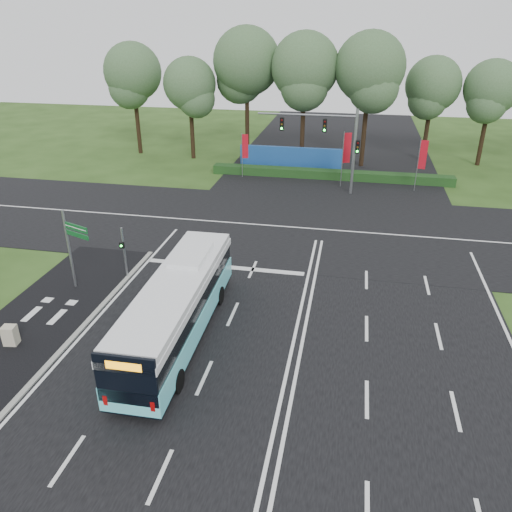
{
  "coord_description": "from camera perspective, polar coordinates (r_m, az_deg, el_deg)",
  "views": [
    {
      "loc": [
        1.99,
        -20.69,
        13.5
      ],
      "look_at": [
        -2.51,
        2.0,
        2.41
      ],
      "focal_mm": 35.0,
      "sensor_mm": 36.0,
      "label": 1
    }
  ],
  "objects": [
    {
      "name": "bike_path",
      "position": [
        26.54,
        -24.17,
        -7.42
      ],
      "size": [
        5.0,
        18.0,
        0.06
      ],
      "primitive_type": "cube",
      "color": "black",
      "rests_on": "ground"
    },
    {
      "name": "kerb_strip",
      "position": [
        25.29,
        -19.66,
        -8.19
      ],
      "size": [
        0.25,
        18.0,
        0.12
      ],
      "primitive_type": "cube",
      "color": "gray",
      "rests_on": "ground"
    },
    {
      "name": "road_main",
      "position": [
        24.77,
        4.83,
        -7.46
      ],
      "size": [
        20.0,
        120.0,
        0.04
      ],
      "primitive_type": "cube",
      "color": "black",
      "rests_on": "ground"
    },
    {
      "name": "banner_flag_right",
      "position": [
        44.5,
        18.4,
        10.6
      ],
      "size": [
        0.66,
        0.19,
        4.51
      ],
      "rotation": [
        0.0,
        0.0,
        -0.21
      ],
      "color": "gray",
      "rests_on": "ground"
    },
    {
      "name": "traffic_light_gantry",
      "position": [
        42.16,
        8.77,
        13.23
      ],
      "size": [
        8.41,
        0.28,
        7.0
      ],
      "color": "gray",
      "rests_on": "ground"
    },
    {
      "name": "ground",
      "position": [
        24.78,
        4.83,
        -7.49
      ],
      "size": [
        120.0,
        120.0,
        0.0
      ],
      "primitive_type": "plane",
      "color": "#2A4617",
      "rests_on": "ground"
    },
    {
      "name": "road_cross",
      "position": [
        35.41,
        7.15,
        3.04
      ],
      "size": [
        120.0,
        14.0,
        0.05
      ],
      "primitive_type": "cube",
      "color": "black",
      "rests_on": "ground"
    },
    {
      "name": "banner_flag_left",
      "position": [
        46.51,
        -1.34,
        12.16
      ],
      "size": [
        0.59,
        0.18,
        4.08
      ],
      "rotation": [
        0.0,
        0.0,
        0.23
      ],
      "color": "gray",
      "rests_on": "ground"
    },
    {
      "name": "street_sign",
      "position": [
        27.96,
        -20.26,
        1.5
      ],
      "size": [
        1.67,
        0.72,
        4.55
      ],
      "rotation": [
        0.0,
        0.0,
        -0.37
      ],
      "color": "gray",
      "rests_on": "ground"
    },
    {
      "name": "city_bus",
      "position": [
        23.0,
        -8.94,
        -5.76
      ],
      "size": [
        2.61,
        11.43,
        3.27
      ],
      "rotation": [
        0.0,
        0.0,
        0.02
      ],
      "color": "#68E5F0",
      "rests_on": "ground"
    },
    {
      "name": "hedge",
      "position": [
        47.09,
        8.45,
        9.19
      ],
      "size": [
        22.0,
        1.2,
        0.8
      ],
      "primitive_type": "cube",
      "color": "#183915",
      "rests_on": "ground"
    },
    {
      "name": "pedestrian_signal",
      "position": [
        28.89,
        -14.87,
        0.54
      ],
      "size": [
        0.26,
        0.4,
        3.06
      ],
      "rotation": [
        0.0,
        0.0,
        0.1
      ],
      "color": "gray",
      "rests_on": "ground"
    },
    {
      "name": "eucalyptus_row",
      "position": [
        51.77,
        12.46,
        19.72
      ],
      "size": [
        54.12,
        9.41,
        12.93
      ],
      "color": "black",
      "rests_on": "ground"
    },
    {
      "name": "blue_hoarding",
      "position": [
        49.64,
        4.0,
        11.09
      ],
      "size": [
        10.0,
        0.3,
        2.2
      ],
      "primitive_type": "cube",
      "color": "#1B4C97",
      "rests_on": "ground"
    },
    {
      "name": "utility_cabinet",
      "position": [
        25.4,
        -26.26,
        -8.18
      ],
      "size": [
        0.66,
        0.57,
        0.99
      ],
      "primitive_type": "cube",
      "rotation": [
        0.0,
        0.0,
        0.14
      ],
      "color": "beige",
      "rests_on": "ground"
    },
    {
      "name": "banner_flag_mid",
      "position": [
        44.27,
        10.21,
        11.68
      ],
      "size": [
        0.68,
        0.29,
        4.83
      ],
      "rotation": [
        0.0,
        0.0,
        0.36
      ],
      "color": "gray",
      "rests_on": "ground"
    }
  ]
}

